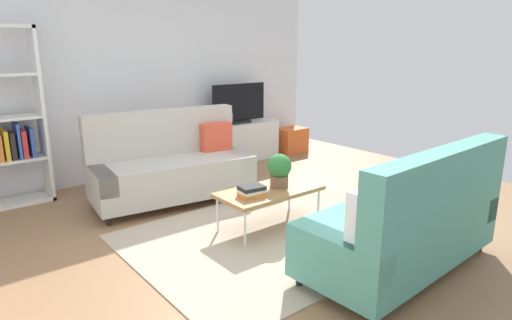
# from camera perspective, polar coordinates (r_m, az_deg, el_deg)

# --- Properties ---
(ground_plane) EXTENTS (7.68, 7.68, 0.00)m
(ground_plane) POSITION_cam_1_polar(r_m,az_deg,el_deg) (4.59, -0.18, -9.34)
(ground_plane) COLOR #936B47
(wall_far) EXTENTS (6.40, 0.12, 2.90)m
(wall_far) POSITION_cam_1_polar(r_m,az_deg,el_deg) (6.63, -15.74, 10.50)
(wall_far) COLOR silver
(wall_far) RESTS_ON ground_plane
(area_rug) EXTENTS (2.90, 2.20, 0.01)m
(area_rug) POSITION_cam_1_polar(r_m,az_deg,el_deg) (4.53, 2.92, -9.59)
(area_rug) COLOR tan
(area_rug) RESTS_ON ground_plane
(couch_beige) EXTENTS (1.99, 1.08, 1.10)m
(couch_beige) POSITION_cam_1_polar(r_m,az_deg,el_deg) (5.47, -10.97, -0.71)
(couch_beige) COLOR #B2ADA3
(couch_beige) RESTS_ON ground_plane
(couch_green) EXTENTS (1.93, 0.92, 1.10)m
(couch_green) POSITION_cam_1_polar(r_m,az_deg,el_deg) (3.88, 19.07, -7.68)
(couch_green) COLOR teal
(couch_green) RESTS_ON ground_plane
(coffee_table) EXTENTS (1.10, 0.56, 0.42)m
(coffee_table) POSITION_cam_1_polar(r_m,az_deg,el_deg) (4.56, 1.78, -4.19)
(coffee_table) COLOR #9E7042
(coffee_table) RESTS_ON ground_plane
(tv_console) EXTENTS (1.40, 0.44, 0.64)m
(tv_console) POSITION_cam_1_polar(r_m,az_deg,el_deg) (7.30, -2.28, 2.38)
(tv_console) COLOR silver
(tv_console) RESTS_ON ground_plane
(tv) EXTENTS (1.00, 0.20, 0.64)m
(tv) POSITION_cam_1_polar(r_m,az_deg,el_deg) (7.18, -2.23, 7.29)
(tv) COLOR black
(tv) RESTS_ON tv_console
(storage_trunk) EXTENTS (0.52, 0.40, 0.44)m
(storage_trunk) POSITION_cam_1_polar(r_m,az_deg,el_deg) (7.94, 4.56, 2.60)
(storage_trunk) COLOR orange
(storage_trunk) RESTS_ON ground_plane
(potted_plant) EXTENTS (0.26, 0.26, 0.36)m
(potted_plant) POSITION_cam_1_polar(r_m,az_deg,el_deg) (4.59, 3.05, -1.20)
(potted_plant) COLOR brown
(potted_plant) RESTS_ON coffee_table
(table_book_0) EXTENTS (0.27, 0.22, 0.04)m
(table_book_0) POSITION_cam_1_polar(r_m,az_deg,el_deg) (4.35, -0.56, -4.48)
(table_book_0) COLOR orange
(table_book_0) RESTS_ON coffee_table
(table_book_1) EXTENTS (0.24, 0.19, 0.03)m
(table_book_1) POSITION_cam_1_polar(r_m,az_deg,el_deg) (4.34, -0.56, -4.06)
(table_book_1) COLOR silver
(table_book_1) RESTS_ON table_book_0
(table_book_2) EXTENTS (0.26, 0.21, 0.04)m
(table_book_2) POSITION_cam_1_polar(r_m,az_deg,el_deg) (4.33, -0.56, -3.64)
(table_book_2) COLOR #262626
(table_book_2) RESTS_ON table_book_1
(vase_0) EXTENTS (0.10, 0.10, 0.20)m
(vase_0) POSITION_cam_1_polar(r_m,az_deg,el_deg) (6.94, -6.42, 5.19)
(vase_0) COLOR #B24C4C
(vase_0) RESTS_ON tv_console
(vase_1) EXTENTS (0.08, 0.08, 0.17)m
(vase_1) POSITION_cam_1_polar(r_m,az_deg,el_deg) (7.03, -5.29, 5.22)
(vase_1) COLOR #B24C4C
(vase_1) RESTS_ON tv_console
(bottle_0) EXTENTS (0.06, 0.06, 0.22)m
(bottle_0) POSITION_cam_1_polar(r_m,az_deg,el_deg) (7.03, -3.90, 5.46)
(bottle_0) COLOR #3359B2
(bottle_0) RESTS_ON tv_console
(bottle_1) EXTENTS (0.04, 0.04, 0.19)m
(bottle_1) POSITION_cam_1_polar(r_m,az_deg,el_deg) (7.10, -3.18, 5.41)
(bottle_1) COLOR purple
(bottle_1) RESTS_ON tv_console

